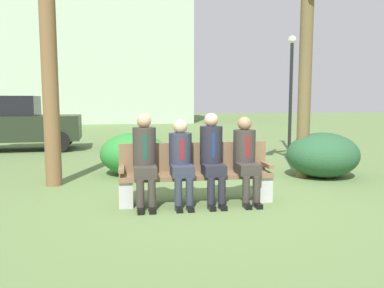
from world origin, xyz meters
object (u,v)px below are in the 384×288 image
Objects in this scene: seated_man_centerright at (212,153)px; building_backdrop at (94,50)px; seated_man_leftmost at (145,155)px; seated_man_rightmost at (246,155)px; parked_car_near at (13,124)px; shrub_near_bench at (134,154)px; park_bench at (196,174)px; seated_man_centerleft at (181,158)px; street_lamp at (291,81)px; shrub_mid_lawn at (151,163)px; shrub_far_lawn at (323,155)px.

building_backdrop reaches higher than seated_man_centerright.
seated_man_leftmost is 0.99× the size of seated_man_centerright.
parked_car_near is (-5.28, 6.94, 0.11)m from seated_man_rightmost.
parked_car_near is at bearing 129.09° from shrub_near_bench.
seated_man_rightmost reaches higher than park_bench.
seated_man_centerright is at bearing 1.15° from seated_man_centerleft.
seated_man_centerleft is at bearing -126.30° from street_lamp.
shrub_near_bench is 0.51m from shrub_mid_lawn.
shrub_near_bench is at bearing 134.65° from shrub_mid_lawn.
seated_man_centerleft is at bearing -152.93° from shrub_far_lawn.
shrub_far_lawn reaches higher than shrub_mid_lawn.
seated_man_leftmost is 2.50m from shrub_near_bench.
seated_man_centerleft is 0.87× the size of shrub_far_lawn.
seated_man_centerright is 0.97× the size of shrub_near_bench.
seated_man_centerleft is (-0.24, -0.13, 0.27)m from park_bench.
shrub_mid_lawn is (0.34, -0.35, -0.16)m from shrub_near_bench.
park_bench is 6.96m from street_lamp.
shrub_near_bench is at bearing -82.99° from building_backdrop.
park_bench is 2.57× the size of shrub_mid_lawn.
seated_man_centerleft is at bearing -74.96° from shrub_near_bench.
shrub_near_bench is (-0.91, 2.35, 0.00)m from park_bench.
building_backdrop is at bearing 98.51° from park_bench.
shrub_near_bench is (-1.14, 2.47, -0.32)m from seated_man_centerright.
street_lamp is at bearing 50.29° from seated_man_leftmost.
seated_man_rightmost is 0.09× the size of building_backdrop.
shrub_far_lawn is at bearing 26.89° from park_bench.
shrub_mid_lawn is (-0.32, 2.14, -0.43)m from seated_man_centerleft.
seated_man_rightmost is 2.54m from shrub_mid_lawn.
seated_man_rightmost is at bearing 0.21° from seated_man_centerleft.
seated_man_centerright reaches higher than seated_man_leftmost.
street_lamp reaches higher than seated_man_centerleft.
seated_man_rightmost is 3.00m from shrub_near_bench.
shrub_near_bench is (-1.66, 2.48, -0.29)m from seated_man_rightmost.
seated_man_centerright is 3.07m from shrub_far_lawn.
shrub_mid_lawn is at bearing 170.71° from shrub_far_lawn.
seated_man_leftmost is 1.51× the size of shrub_mid_lawn.
seated_man_leftmost reaches higher than shrub_mid_lawn.
seated_man_leftmost is 1.00m from seated_man_centerright.
shrub_mid_lawn is 5.97m from street_lamp.
seated_man_centerright is (0.23, -0.12, 0.32)m from park_bench.
building_backdrop is at bearing 112.69° from street_lamp.
building_backdrop is (-3.69, 23.22, 4.36)m from seated_man_centerright.
park_bench is 0.16× the size of building_backdrop.
street_lamp reaches higher than parked_car_near.
building_backdrop is (-6.31, 21.65, 4.67)m from shrub_far_lawn.
park_bench is at bearing -74.31° from shrub_mid_lawn.
shrub_near_bench is 1.56× the size of shrub_mid_lawn.
seated_man_rightmost is (0.52, -0.01, -0.03)m from seated_man_centerright.
shrub_near_bench is at bearing 166.44° from shrub_far_lawn.
shrub_near_bench is at bearing 93.13° from seated_man_leftmost.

